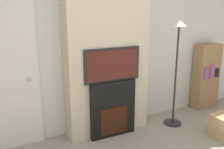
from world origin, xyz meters
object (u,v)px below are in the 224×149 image
Objects in this scene: fireplace at (112,109)px; floor_lamp at (177,56)px; bookshelf at (206,76)px; television at (112,65)px.

floor_lamp reaches higher than fireplace.
fireplace is 2.11m from bookshelf.
bookshelf is (2.09, 0.19, -0.48)m from television.
bookshelf reaches higher than fireplace.
television is at bearing 173.44° from floor_lamp.
television is 0.50× the size of floor_lamp.
television reaches higher than bookshelf.
fireplace is 0.67m from television.
fireplace is at bearing 90.00° from television.
floor_lamp is at bearing -162.85° from bookshelf.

